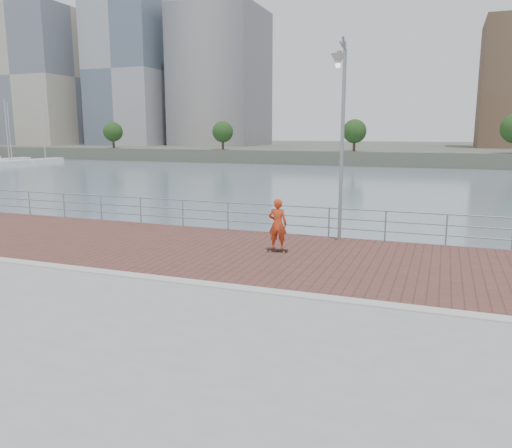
% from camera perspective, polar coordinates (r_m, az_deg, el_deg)
% --- Properties ---
extents(water, '(400.00, 400.00, 0.00)m').
position_cam_1_polar(water, '(13.47, -3.11, -15.45)').
color(water, slate).
rests_on(water, ground).
extents(seawall, '(40.00, 24.00, 2.00)m').
position_cam_1_polar(seawall, '(9.21, -16.78, -22.04)').
color(seawall, gray).
rests_on(seawall, ground).
extents(brick_lane, '(40.00, 6.80, 0.02)m').
position_cam_1_polar(brick_lane, '(15.95, 2.03, -3.58)').
color(brick_lane, brown).
rests_on(brick_lane, seawall).
extents(curb, '(40.00, 0.40, 0.06)m').
position_cam_1_polar(curb, '(12.71, -3.20, -7.19)').
color(curb, '#B7B5AD').
rests_on(curb, seawall).
extents(far_shore, '(320.00, 95.00, 2.50)m').
position_cam_1_polar(far_shore, '(133.74, 18.69, 7.99)').
color(far_shore, '#4C5142').
rests_on(far_shore, ground).
extents(guardrail, '(39.06, 0.06, 1.13)m').
position_cam_1_polar(guardrail, '(18.99, 5.32, 0.77)').
color(guardrail, '#8C9EA8').
rests_on(guardrail, brick_lane).
extents(street_lamp, '(0.49, 1.42, 6.68)m').
position_cam_1_polar(street_lamp, '(17.43, 9.64, 13.18)').
color(street_lamp, gray).
rests_on(street_lamp, brick_lane).
extents(skateboard, '(0.71, 0.26, 0.08)m').
position_cam_1_polar(skateboard, '(16.35, 2.46, -2.97)').
color(skateboard, black).
rests_on(skateboard, brick_lane).
extents(skateboarder, '(0.65, 0.47, 1.67)m').
position_cam_1_polar(skateboarder, '(16.17, 2.49, -0.01)').
color(skateboarder, red).
rests_on(skateboarder, skateboard).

